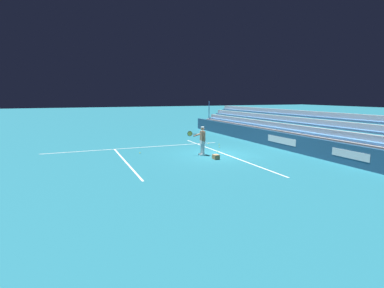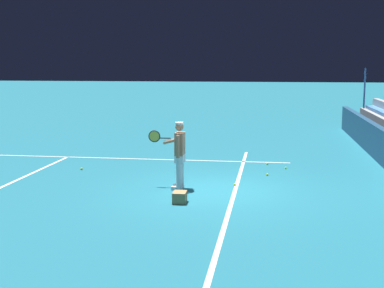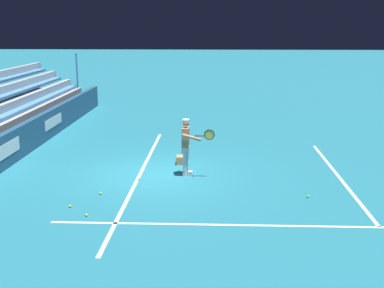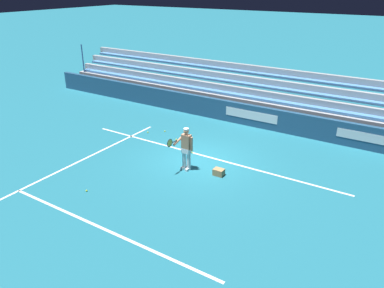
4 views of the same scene
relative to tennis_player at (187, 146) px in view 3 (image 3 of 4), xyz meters
name	(u,v)px [view 3 (image 3 of 4)]	position (x,y,z in m)	size (l,w,h in m)	color
ground_plane	(156,174)	(-0.03, -0.92, -0.89)	(160.00, 160.00, 0.00)	#1E6B7F
court_baseline_white	(140,174)	(-0.03, -1.42, -0.89)	(12.00, 0.10, 0.01)	white
court_sideline_white	(312,226)	(4.08, 3.08, -0.89)	(0.10, 12.00, 0.01)	white
court_service_line_white	(339,176)	(-0.03, 4.58, -0.89)	(8.22, 0.10, 0.01)	white
tennis_player	(187,146)	(0.00, 0.00, 0.00)	(0.59, 0.98, 1.71)	silver
ball_box_cardboard	(181,160)	(-1.33, -0.25, -0.76)	(0.40, 0.30, 0.26)	#A87F51
tennis_ball_by_box	(138,179)	(0.60, -1.38, -0.86)	(0.07, 0.07, 0.07)	#CCE533
tennis_ball_midcourt	(101,193)	(1.99, -2.21, -0.86)	(0.07, 0.07, 0.07)	#CCE533
tennis_ball_toward_net	(86,215)	(3.67, -2.19, -0.86)	(0.07, 0.07, 0.07)	#CCE533
tennis_ball_far_right	(308,196)	(2.01, 3.32, -0.86)	(0.07, 0.07, 0.07)	#CCE533
tennis_ball_near_player	(70,206)	(3.06, -2.75, -0.86)	(0.07, 0.07, 0.07)	#CCE533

